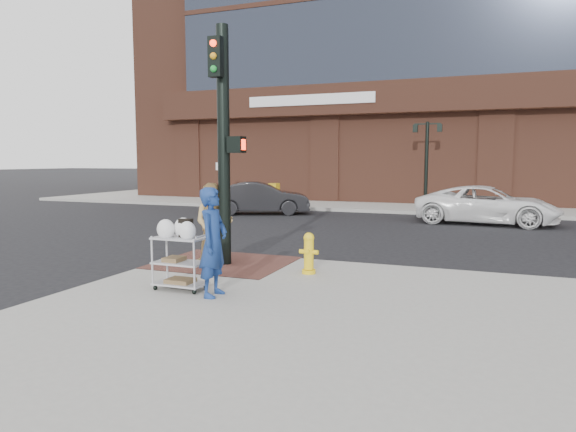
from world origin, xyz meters
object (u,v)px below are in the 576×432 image
at_px(sedan_dark, 260,198).
at_px(traffic_signal_pole, 224,139).
at_px(lamp_post, 427,155).
at_px(fire_hydrant, 309,253).
at_px(pedestrian_tan, 214,224).
at_px(minivan_white, 487,205).
at_px(woman_blue, 213,242).
at_px(utility_cart, 180,258).

bearing_deg(sedan_dark, traffic_signal_pole, 177.78).
relative_size(lamp_post, fire_hydrant, 4.90).
relative_size(lamp_post, sedan_dark, 0.93).
height_order(pedestrian_tan, minivan_white, pedestrian_tan).
bearing_deg(woman_blue, fire_hydrant, -26.20).
relative_size(woman_blue, fire_hydrant, 2.20).
height_order(woman_blue, fire_hydrant, woman_blue).
bearing_deg(lamp_post, pedestrian_tan, -100.26).
bearing_deg(fire_hydrant, utility_cart, -129.53).
height_order(woman_blue, utility_cart, woman_blue).
distance_m(sedan_dark, utility_cart, 13.88).
bearing_deg(lamp_post, fire_hydrant, -91.93).
distance_m(lamp_post, utility_cart, 17.66).
height_order(pedestrian_tan, fire_hydrant, pedestrian_tan).
height_order(traffic_signal_pole, sedan_dark, traffic_signal_pole).
bearing_deg(pedestrian_tan, utility_cart, -96.98).
xyz_separation_m(traffic_signal_pole, utility_cart, (0.30, -2.20, -2.12)).
distance_m(traffic_signal_pole, sedan_dark, 11.90).
relative_size(pedestrian_tan, sedan_dark, 0.40).
bearing_deg(traffic_signal_pole, utility_cart, -82.22).
bearing_deg(utility_cart, pedestrian_tan, 104.78).
bearing_deg(minivan_white, fire_hydrant, 168.69).
bearing_deg(minivan_white, utility_cart, 164.48).
relative_size(traffic_signal_pole, woman_blue, 2.78).
height_order(utility_cart, fire_hydrant, utility_cart).
xyz_separation_m(pedestrian_tan, sedan_dark, (-3.85, 10.95, -0.31)).
xyz_separation_m(traffic_signal_pole, fire_hydrant, (1.96, -0.19, -2.26)).
distance_m(utility_cart, fire_hydrant, 2.61).
bearing_deg(utility_cart, traffic_signal_pole, 97.78).
height_order(sedan_dark, minivan_white, minivan_white).
relative_size(traffic_signal_pole, pedestrian_tan, 2.87).
bearing_deg(minivan_white, pedestrian_tan, 158.26).
bearing_deg(traffic_signal_pole, fire_hydrant, -5.55).
relative_size(lamp_post, minivan_white, 0.78).
distance_m(lamp_post, woman_blue, 17.70).
relative_size(utility_cart, fire_hydrant, 1.52).
bearing_deg(sedan_dark, minivan_white, -113.56).
height_order(lamp_post, fire_hydrant, lamp_post).
distance_m(lamp_post, minivan_white, 5.50).
relative_size(sedan_dark, minivan_white, 0.84).
relative_size(sedan_dark, fire_hydrant, 5.27).
distance_m(woman_blue, utility_cart, 0.83).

